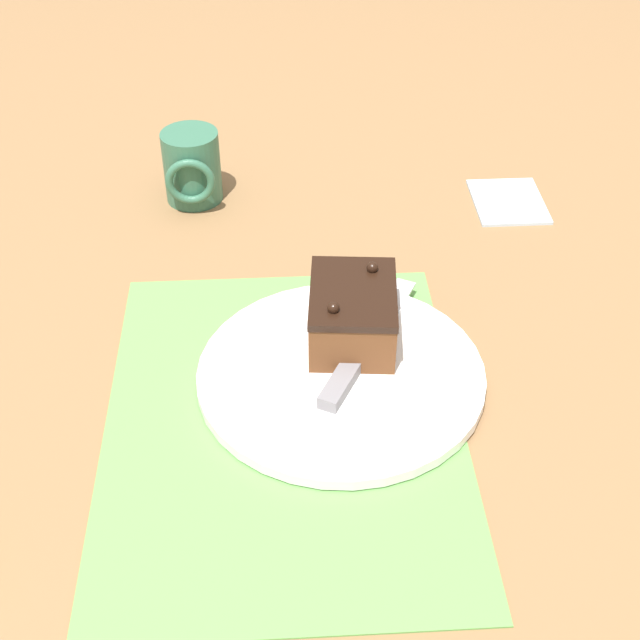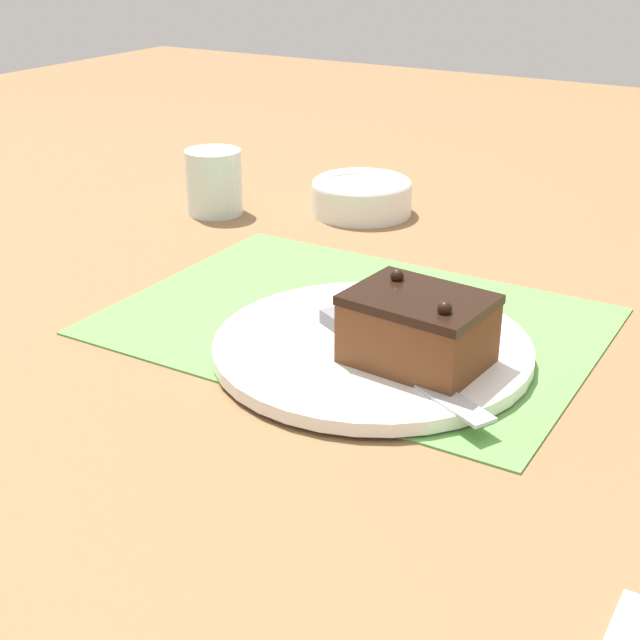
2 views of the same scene
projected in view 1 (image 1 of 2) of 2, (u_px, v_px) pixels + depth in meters
ground_plane at (281, 422)px, 0.85m from camera, size 3.00×3.00×0.00m
placemat_woven at (281, 420)px, 0.85m from camera, size 0.46×0.34×0.00m
cake_plate at (338, 375)px, 0.89m from camera, size 0.29×0.29×0.01m
chocolate_cake at (350, 314)px, 0.91m from camera, size 0.12×0.10×0.07m
serving_knife at (353, 361)px, 0.89m from camera, size 0.21×0.12×0.01m
coffee_mug at (190, 167)px, 1.14m from camera, size 0.08×0.07×0.09m
folded_napkin at (506, 200)px, 1.16m from camera, size 0.11×0.09×0.01m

